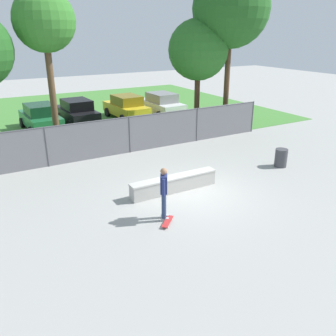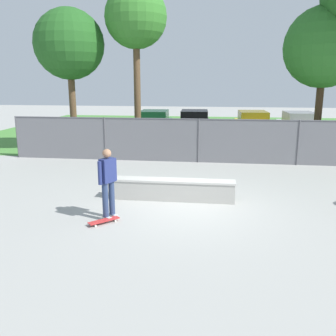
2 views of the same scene
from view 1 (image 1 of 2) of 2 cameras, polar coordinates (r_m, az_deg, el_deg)
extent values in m
plane|color=#9E9E99|center=(13.81, 4.15, -4.25)|extent=(80.00, 80.00, 0.00)
cube|color=#478438|center=(28.05, -14.77, 8.26)|extent=(28.45, 20.00, 0.02)
cube|color=#A8A59E|center=(13.95, 0.97, -2.65)|extent=(3.62, 0.46, 0.56)
cube|color=beige|center=(13.83, 0.98, -1.46)|extent=(3.66, 0.50, 0.06)
cube|color=beige|center=(12.15, -0.49, -7.65)|extent=(0.28, 0.23, 0.10)
cube|color=beige|center=(11.96, -0.51, -8.16)|extent=(0.28, 0.23, 0.10)
cylinder|color=navy|center=(11.93, -0.64, -5.59)|extent=(0.15, 0.15, 0.88)
cylinder|color=navy|center=(11.73, -0.66, -6.07)|extent=(0.15, 0.15, 0.88)
cube|color=navy|center=(11.51, -0.67, -2.54)|extent=(0.38, 0.44, 0.60)
cylinder|color=navy|center=(11.75, -0.64, -2.14)|extent=(0.10, 0.10, 0.58)
cylinder|color=navy|center=(11.29, -0.69, -3.14)|extent=(0.10, 0.10, 0.58)
sphere|color=#9E7051|center=(11.35, -0.68, -0.55)|extent=(0.22, 0.22, 0.22)
cube|color=red|center=(11.79, -0.07, -8.47)|extent=(0.71, 0.71, 0.02)
cube|color=#B2B2B7|center=(11.57, -0.44, -9.19)|extent=(0.14, 0.14, 0.02)
cube|color=#B2B2B7|center=(12.02, 0.27, -7.93)|extent=(0.14, 0.14, 0.02)
cylinder|color=silver|center=(11.61, -0.84, -9.28)|extent=(0.06, 0.06, 0.05)
cylinder|color=silver|center=(11.57, -0.02, -9.39)|extent=(0.06, 0.06, 0.05)
cylinder|color=silver|center=(12.06, -0.12, -8.02)|extent=(0.06, 0.06, 0.05)
cylinder|color=silver|center=(12.02, 0.67, -8.13)|extent=(0.06, 0.06, 0.05)
cylinder|color=#4C4C51|center=(17.19, -18.72, 3.19)|extent=(0.07, 0.07, 1.88)
cylinder|color=#4C4C51|center=(18.35, -6.11, 5.29)|extent=(0.07, 0.07, 1.88)
cylinder|color=#4C4C51|center=(20.29, 4.62, 6.87)|extent=(0.07, 0.07, 1.88)
cylinder|color=#4C4C51|center=(22.82, 13.27, 7.97)|extent=(0.07, 0.07, 1.88)
cylinder|color=#4C4C51|center=(18.13, -6.22, 8.06)|extent=(16.45, 0.05, 0.05)
cube|color=slate|center=(18.35, -6.11, 5.29)|extent=(16.45, 0.01, 1.88)
cylinder|color=brown|center=(19.16, -17.78, 10.22)|extent=(0.32, 0.32, 5.23)
sphere|color=#337528|center=(18.88, -19.10, 21.29)|extent=(2.90, 2.90, 2.90)
cylinder|color=#47301E|center=(22.14, 4.60, 10.26)|extent=(0.32, 0.32, 3.54)
sphere|color=#286623|center=(21.78, 4.84, 18.22)|extent=(3.47, 3.47, 3.47)
cylinder|color=#513823|center=(22.40, 9.27, 12.60)|extent=(0.32, 0.32, 5.40)
sphere|color=#21561E|center=(22.20, 9.98, 23.72)|extent=(4.36, 4.36, 4.36)
cube|color=#1E6638|center=(23.94, -19.56, 7.24)|extent=(1.97, 4.27, 0.70)
cube|color=#10381E|center=(23.66, -19.67, 8.75)|extent=(1.68, 2.16, 0.64)
cylinder|color=black|center=(25.10, -22.17, 6.67)|extent=(0.25, 0.65, 0.64)
cylinder|color=black|center=(25.45, -18.20, 7.36)|extent=(0.25, 0.65, 0.64)
cylinder|color=black|center=(22.60, -20.87, 5.39)|extent=(0.25, 0.65, 0.64)
cylinder|color=black|center=(23.00, -16.50, 6.16)|extent=(0.25, 0.65, 0.64)
cube|color=black|center=(24.88, -14.29, 8.29)|extent=(1.97, 4.27, 0.70)
cube|color=black|center=(24.61, -14.32, 9.75)|extent=(1.68, 2.16, 0.64)
cylinder|color=black|center=(25.93, -17.05, 7.73)|extent=(0.25, 0.65, 0.64)
cylinder|color=black|center=(26.44, -13.28, 8.33)|extent=(0.25, 0.65, 0.64)
cylinder|color=black|center=(23.49, -15.27, 6.59)|extent=(0.25, 0.65, 0.64)
cylinder|color=black|center=(24.05, -11.17, 7.26)|extent=(0.25, 0.65, 0.64)
cube|color=gold|center=(25.85, -6.65, 9.26)|extent=(1.97, 4.27, 0.70)
cube|color=#776413|center=(25.59, -6.57, 10.67)|extent=(1.68, 2.16, 0.64)
cylinder|color=black|center=(26.73, -9.61, 8.73)|extent=(0.25, 0.65, 0.64)
cylinder|color=black|center=(27.46, -6.12, 9.22)|extent=(0.25, 0.65, 0.64)
cylinder|color=black|center=(24.40, -7.18, 7.69)|extent=(0.25, 0.65, 0.64)
cylinder|color=black|center=(25.20, -3.45, 8.24)|extent=(0.25, 0.65, 0.64)
cube|color=silver|center=(26.75, -1.17, 9.79)|extent=(1.97, 4.27, 0.70)
cube|color=gray|center=(26.50, -1.01, 11.16)|extent=(1.68, 2.16, 0.64)
cylinder|color=black|center=(27.49, -4.21, 9.30)|extent=(0.25, 0.65, 0.64)
cylinder|color=black|center=(28.36, -0.96, 9.72)|extent=(0.25, 0.65, 0.64)
cylinder|color=black|center=(25.27, -1.38, 8.31)|extent=(0.25, 0.65, 0.64)
cylinder|color=black|center=(26.22, 2.03, 8.77)|extent=(0.25, 0.65, 0.64)
cylinder|color=#3F3F44|center=(17.26, 17.52, 1.56)|extent=(0.56, 0.56, 0.83)
camera|label=2|loc=(8.16, 52.25, -4.78)|focal=39.39mm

